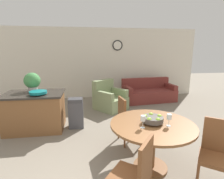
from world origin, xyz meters
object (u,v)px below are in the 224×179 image
object	(u,v)px
teal_bowl	(38,92)
dining_table	(152,134)
wine_glass_left	(143,119)
kitchen_island	(35,111)
dining_chair_near_right	(217,151)
dining_chair_near_left	(135,174)
potted_plant	(32,81)
wine_glass_right	(169,117)
couch	(148,93)
fruit_bowl	(153,119)
armchair	(110,100)
dining_chair_far_side	(127,118)
trash_bin	(76,113)

from	to	relation	value
teal_bowl	dining_table	bearing A→B (deg)	-38.27
wine_glass_left	kitchen_island	xyz separation A→B (m)	(-1.99, 1.90, -0.46)
dining_chair_near_right	wine_glass_left	bearing A→B (deg)	17.33
dining_chair_near_right	kitchen_island	distance (m)	3.69
dining_chair_near_left	kitchen_island	size ratio (longest dim) A/B	0.71
teal_bowl	potted_plant	distance (m)	0.47
dining_table	kitchen_island	size ratio (longest dim) A/B	0.97
wine_glass_right	couch	size ratio (longest dim) A/B	0.09
fruit_bowl	couch	xyz separation A→B (m)	(1.32, 3.73, -0.55)
kitchen_island	armchair	world-z (taller)	armchair
wine_glass_left	fruit_bowl	bearing A→B (deg)	32.95
couch	fruit_bowl	bearing A→B (deg)	-115.42
dining_chair_near_right	potted_plant	world-z (taller)	potted_plant
wine_glass_right	teal_bowl	size ratio (longest dim) A/B	0.49
dining_chair_far_side	teal_bowl	xyz separation A→B (m)	(-1.85, 0.75, 0.42)
dining_table	fruit_bowl	size ratio (longest dim) A/B	4.05
wine_glass_left	armchair	xyz separation A→B (m)	(-0.06, 3.12, -0.60)
wine_glass_right	teal_bowl	xyz separation A→B (m)	(-2.24, 1.73, 0.04)
wine_glass_right	kitchen_island	distance (m)	3.08
wine_glass_right	armchair	xyz separation A→B (m)	(-0.45, 3.12, -0.60)
dining_table	wine_glass_left	size ratio (longest dim) A/B	6.97
dining_chair_near_left	dining_chair_far_side	xyz separation A→B (m)	(0.29, 1.59, 0.00)
wine_glass_left	couch	size ratio (longest dim) A/B	0.09
wine_glass_left	wine_glass_right	size ratio (longest dim) A/B	1.00
kitchen_island	fruit_bowl	bearing A→B (deg)	-39.06
wine_glass_right	kitchen_island	size ratio (longest dim) A/B	0.14
dining_chair_near_left	dining_chair_far_side	size ratio (longest dim) A/B	1.00
dining_chair_near_right	fruit_bowl	distance (m)	0.93
fruit_bowl	wine_glass_left	size ratio (longest dim) A/B	1.72
dining_table	dining_chair_near_left	world-z (taller)	dining_chair_near_left
armchair	dining_chair_near_left	bearing A→B (deg)	-131.84
wine_glass_right	trash_bin	distance (m)	2.43
dining_chair_far_side	couch	xyz separation A→B (m)	(1.50, 2.87, -0.24)
dining_table	dining_chair_near_right	distance (m)	0.88
dining_table	armchair	bearing A→B (deg)	94.85
fruit_bowl	teal_bowl	size ratio (longest dim) A/B	0.85
dining_chair_near_left	armchair	size ratio (longest dim) A/B	0.80
fruit_bowl	couch	distance (m)	3.99
dining_table	trash_bin	xyz separation A→B (m)	(-1.25, 1.75, -0.23)
wine_glass_left	teal_bowl	size ratio (longest dim) A/B	0.49
wine_glass_left	trash_bin	world-z (taller)	wine_glass_left
wine_glass_left	teal_bowl	bearing A→B (deg)	136.72
wine_glass_right	teal_bowl	world-z (taller)	teal_bowl
dining_chair_far_side	trash_bin	distance (m)	1.39
dining_chair_far_side	potted_plant	world-z (taller)	potted_plant
couch	teal_bowl	bearing A→B (deg)	-153.67
teal_bowl	potted_plant	bearing A→B (deg)	119.30
potted_plant	armchair	world-z (taller)	potted_plant
dining_table	armchair	xyz separation A→B (m)	(-0.25, 2.99, -0.29)
wine_glass_left	couch	world-z (taller)	wine_glass_left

